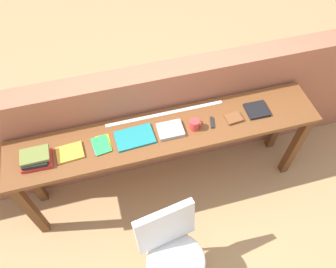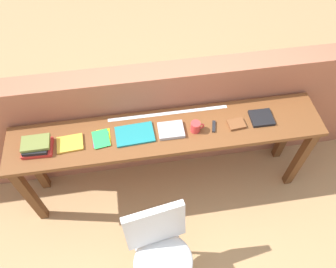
{
  "view_description": "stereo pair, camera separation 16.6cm",
  "coord_description": "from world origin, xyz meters",
  "px_view_note": "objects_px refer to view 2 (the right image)",
  "views": [
    {
      "loc": [
        -0.39,
        -1.19,
        2.94
      ],
      "look_at": [
        0.0,
        0.25,
        0.9
      ],
      "focal_mm": 35.0,
      "sensor_mm": 36.0,
      "label": 1
    },
    {
      "loc": [
        -0.23,
        -1.22,
        2.94
      ],
      "look_at": [
        0.0,
        0.25,
        0.9
      ],
      "focal_mm": 35.0,
      "sensor_mm": 36.0,
      "label": 2
    }
  ],
  "objects_px": {
    "book_open_centre": "(135,134)",
    "magazine_cycling": "(70,144)",
    "pamphlet_pile_colourful": "(101,139)",
    "leather_journal_brown": "(236,124)",
    "book_repair_rightmost": "(262,118)",
    "multitool_folded": "(214,126)",
    "chair_white_moulded": "(160,250)",
    "mug": "(196,127)",
    "book_stack_leftmost": "(36,146)"
  },
  "relations": [
    {
      "from": "magazine_cycling",
      "to": "mug",
      "type": "xyz_separation_m",
      "value": [
        0.97,
        -0.02,
        0.04
      ]
    },
    {
      "from": "book_stack_leftmost",
      "to": "book_open_centre",
      "type": "height_order",
      "value": "book_stack_leftmost"
    },
    {
      "from": "book_stack_leftmost",
      "to": "book_open_centre",
      "type": "distance_m",
      "value": 0.73
    },
    {
      "from": "pamphlet_pile_colourful",
      "to": "book_repair_rightmost",
      "type": "relative_size",
      "value": 1.04
    },
    {
      "from": "leather_journal_brown",
      "to": "book_repair_rightmost",
      "type": "height_order",
      "value": "same"
    },
    {
      "from": "magazine_cycling",
      "to": "pamphlet_pile_colourful",
      "type": "bearing_deg",
      "value": -1.27
    },
    {
      "from": "leather_journal_brown",
      "to": "pamphlet_pile_colourful",
      "type": "bearing_deg",
      "value": 173.78
    },
    {
      "from": "book_open_centre",
      "to": "book_repair_rightmost",
      "type": "bearing_deg",
      "value": -2.55
    },
    {
      "from": "pamphlet_pile_colourful",
      "to": "book_repair_rightmost",
      "type": "xyz_separation_m",
      "value": [
        1.28,
        0.01,
        0.01
      ]
    },
    {
      "from": "mug",
      "to": "multitool_folded",
      "type": "xyz_separation_m",
      "value": [
        0.15,
        0.01,
        -0.04
      ]
    },
    {
      "from": "mug",
      "to": "pamphlet_pile_colourful",
      "type": "bearing_deg",
      "value": 177.97
    },
    {
      "from": "magazine_cycling",
      "to": "leather_journal_brown",
      "type": "height_order",
      "value": "leather_journal_brown"
    },
    {
      "from": "book_repair_rightmost",
      "to": "pamphlet_pile_colourful",
      "type": "bearing_deg",
      "value": -178.75
    },
    {
      "from": "book_open_centre",
      "to": "magazine_cycling",
      "type": "bearing_deg",
      "value": 178.49
    },
    {
      "from": "magazine_cycling",
      "to": "leather_journal_brown",
      "type": "xyz_separation_m",
      "value": [
        1.3,
        -0.01,
        0.0
      ]
    },
    {
      "from": "leather_journal_brown",
      "to": "book_repair_rightmost",
      "type": "distance_m",
      "value": 0.22
    },
    {
      "from": "mug",
      "to": "multitool_folded",
      "type": "height_order",
      "value": "mug"
    },
    {
      "from": "pamphlet_pile_colourful",
      "to": "multitool_folded",
      "type": "xyz_separation_m",
      "value": [
        0.88,
        -0.02,
        0.0
      ]
    },
    {
      "from": "mug",
      "to": "book_repair_rightmost",
      "type": "distance_m",
      "value": 0.55
    },
    {
      "from": "pamphlet_pile_colourful",
      "to": "book_open_centre",
      "type": "xyz_separation_m",
      "value": [
        0.26,
        0.0,
        0.0
      ]
    },
    {
      "from": "book_open_centre",
      "to": "leather_journal_brown",
      "type": "height_order",
      "value": "leather_journal_brown"
    },
    {
      "from": "book_stack_leftmost",
      "to": "magazine_cycling",
      "type": "relative_size",
      "value": 1.16
    },
    {
      "from": "magazine_cycling",
      "to": "book_stack_leftmost",
      "type": "bearing_deg",
      "value": 179.07
    },
    {
      "from": "magazine_cycling",
      "to": "multitool_folded",
      "type": "bearing_deg",
      "value": -4.14
    },
    {
      "from": "book_open_centre",
      "to": "book_repair_rightmost",
      "type": "height_order",
      "value": "book_repair_rightmost"
    },
    {
      "from": "chair_white_moulded",
      "to": "leather_journal_brown",
      "type": "relative_size",
      "value": 6.86
    },
    {
      "from": "book_stack_leftmost",
      "to": "book_open_centre",
      "type": "bearing_deg",
      "value": 1.84
    },
    {
      "from": "chair_white_moulded",
      "to": "magazine_cycling",
      "type": "height_order",
      "value": "magazine_cycling"
    },
    {
      "from": "book_stack_leftmost",
      "to": "chair_white_moulded",
      "type": "bearing_deg",
      "value": -43.39
    },
    {
      "from": "leather_journal_brown",
      "to": "book_repair_rightmost",
      "type": "xyz_separation_m",
      "value": [
        0.22,
        0.03,
        0.0
      ]
    },
    {
      "from": "magazine_cycling",
      "to": "book_repair_rightmost",
      "type": "xyz_separation_m",
      "value": [
        1.52,
        0.02,
        0.0
      ]
    },
    {
      "from": "book_open_centre",
      "to": "mug",
      "type": "bearing_deg",
      "value": -6.12
    },
    {
      "from": "chair_white_moulded",
      "to": "leather_journal_brown",
      "type": "distance_m",
      "value": 1.12
    },
    {
      "from": "chair_white_moulded",
      "to": "leather_journal_brown",
      "type": "xyz_separation_m",
      "value": [
        0.72,
        0.77,
        0.37
      ]
    },
    {
      "from": "chair_white_moulded",
      "to": "multitool_folded",
      "type": "height_order",
      "value": "multitool_folded"
    },
    {
      "from": "chair_white_moulded",
      "to": "magazine_cycling",
      "type": "relative_size",
      "value": 4.55
    },
    {
      "from": "book_repair_rightmost",
      "to": "multitool_folded",
      "type": "bearing_deg",
      "value": -175.62
    },
    {
      "from": "magazine_cycling",
      "to": "multitool_folded",
      "type": "relative_size",
      "value": 1.78
    },
    {
      "from": "book_open_centre",
      "to": "multitool_folded",
      "type": "bearing_deg",
      "value": -4.54
    },
    {
      "from": "magazine_cycling",
      "to": "leather_journal_brown",
      "type": "distance_m",
      "value": 1.3
    },
    {
      "from": "chair_white_moulded",
      "to": "pamphlet_pile_colourful",
      "type": "height_order",
      "value": "same"
    },
    {
      "from": "book_stack_leftmost",
      "to": "pamphlet_pile_colourful",
      "type": "height_order",
      "value": "book_stack_leftmost"
    },
    {
      "from": "multitool_folded",
      "to": "book_repair_rightmost",
      "type": "bearing_deg",
      "value": 3.43
    },
    {
      "from": "book_stack_leftmost",
      "to": "leather_journal_brown",
      "type": "relative_size",
      "value": 1.75
    },
    {
      "from": "chair_white_moulded",
      "to": "multitool_folded",
      "type": "bearing_deg",
      "value": 55.09
    },
    {
      "from": "multitool_folded",
      "to": "leather_journal_brown",
      "type": "height_order",
      "value": "leather_journal_brown"
    },
    {
      "from": "multitool_folded",
      "to": "book_repair_rightmost",
      "type": "xyz_separation_m",
      "value": [
        0.4,
        0.02,
        0.0
      ]
    },
    {
      "from": "pamphlet_pile_colourful",
      "to": "chair_white_moulded",
      "type": "bearing_deg",
      "value": -66.8
    },
    {
      "from": "book_repair_rightmost",
      "to": "leather_journal_brown",
      "type": "bearing_deg",
      "value": -170.89
    },
    {
      "from": "magazine_cycling",
      "to": "book_repair_rightmost",
      "type": "height_order",
      "value": "book_repair_rightmost"
    }
  ]
}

